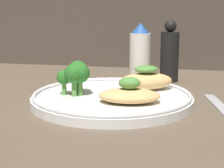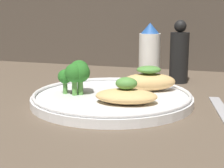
% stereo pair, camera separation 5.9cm
% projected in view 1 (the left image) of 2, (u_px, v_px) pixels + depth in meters
% --- Properties ---
extents(ground_plane, '(1.80, 1.80, 0.01)m').
position_uv_depth(ground_plane, '(112.00, 106.00, 0.60)').
color(ground_plane, brown).
extents(plate, '(0.28, 0.28, 0.02)m').
position_uv_depth(plate, '(112.00, 98.00, 0.60)').
color(plate, white).
rests_on(plate, ground_plane).
extents(grilled_meat_front, '(0.11, 0.08, 0.04)m').
position_uv_depth(grilled_meat_front, '(129.00, 94.00, 0.55)').
color(grilled_meat_front, tan).
rests_on(grilled_meat_front, plate).
extents(grilled_meat_middle, '(0.11, 0.09, 0.05)m').
position_uv_depth(grilled_meat_middle, '(146.00, 80.00, 0.64)').
color(grilled_meat_middle, tan).
rests_on(grilled_meat_middle, plate).
extents(broccoli_bunch, '(0.06, 0.06, 0.06)m').
position_uv_depth(broccoli_bunch, '(76.00, 74.00, 0.59)').
color(broccoli_bunch, '#569942').
rests_on(broccoli_bunch, plate).
extents(sauce_bottle, '(0.05, 0.05, 0.13)m').
position_uv_depth(sauce_bottle, '(140.00, 53.00, 0.79)').
color(sauce_bottle, white).
rests_on(sauce_bottle, ground_plane).
extents(pepper_grinder, '(0.04, 0.04, 0.14)m').
position_uv_depth(pepper_grinder, '(170.00, 54.00, 0.78)').
color(pepper_grinder, black).
rests_on(pepper_grinder, ground_plane).
extents(fork, '(0.05, 0.18, 0.01)m').
position_uv_depth(fork, '(222.00, 107.00, 0.56)').
color(fork, '#B2B2B7').
rests_on(fork, ground_plane).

